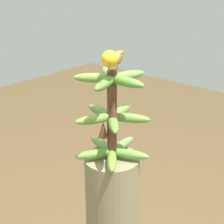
% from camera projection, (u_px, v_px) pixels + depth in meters
% --- Properties ---
extents(banana_bunch, '(0.28, 0.28, 0.35)m').
position_uv_depth(banana_bunch, '(112.00, 117.00, 1.27)').
color(banana_bunch, brown).
rests_on(banana_bunch, banana_tree).
extents(perched_bird, '(0.11, 0.20, 0.08)m').
position_uv_depth(perched_bird, '(112.00, 59.00, 1.16)').
color(perched_bird, '#C68933').
rests_on(perched_bird, banana_bunch).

